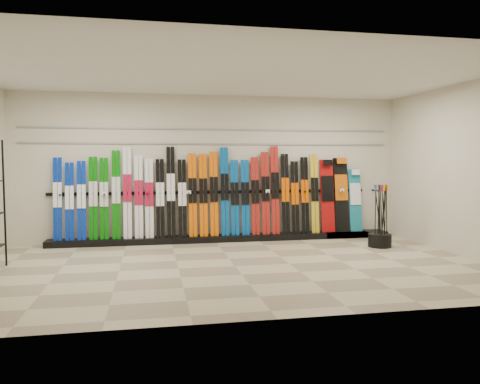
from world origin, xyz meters
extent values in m
plane|color=gray|center=(0.00, 0.00, 0.00)|extent=(8.00, 8.00, 0.00)
plane|color=beige|center=(0.00, 2.50, 1.50)|extent=(8.00, 0.00, 8.00)
plane|color=beige|center=(4.00, 0.00, 1.50)|extent=(0.00, 5.00, 5.00)
plane|color=silver|center=(0.00, 0.00, 3.00)|extent=(8.00, 8.00, 0.00)
cube|color=black|center=(0.22, 2.28, 0.06)|extent=(8.00, 0.40, 0.12)
cube|color=#082BA4|center=(-3.06, 2.32, 0.92)|extent=(0.17, 0.20, 1.60)
cube|color=#082BA4|center=(-2.84, 2.31, 0.87)|extent=(0.17, 0.18, 1.50)
cube|color=#082BA4|center=(-2.62, 2.32, 0.89)|extent=(0.17, 0.19, 1.53)
cube|color=#086808|center=(-2.39, 2.32, 0.93)|extent=(0.17, 0.20, 1.62)
cube|color=#086808|center=(-2.19, 2.32, 0.92)|extent=(0.17, 0.19, 1.59)
cube|color=#086808|center=(-1.96, 2.33, 0.99)|extent=(0.17, 0.21, 1.74)
cube|color=silver|center=(-1.74, 2.33, 1.02)|extent=(0.17, 0.22, 1.81)
cube|color=silver|center=(-1.53, 2.32, 0.94)|extent=(0.17, 0.20, 1.64)
cube|color=silver|center=(-1.32, 2.32, 0.91)|extent=(0.17, 0.19, 1.58)
cube|color=black|center=(-1.11, 2.32, 0.90)|extent=(0.17, 0.19, 1.57)
cube|color=black|center=(-0.89, 2.33, 1.03)|extent=(0.17, 0.22, 1.82)
cube|color=black|center=(-0.66, 2.32, 0.90)|extent=(0.17, 0.19, 1.56)
cube|color=#F06002|center=(-0.45, 2.32, 0.96)|extent=(0.17, 0.21, 1.69)
cube|color=#F06002|center=(-0.24, 2.32, 0.96)|extent=(0.17, 0.20, 1.68)
cube|color=#F06002|center=(-0.02, 2.33, 0.98)|extent=(0.17, 0.21, 1.72)
cube|color=#054D9A|center=(0.21, 2.33, 1.02)|extent=(0.17, 0.22, 1.81)
cube|color=#054D9A|center=(0.41, 2.32, 0.89)|extent=(0.17, 0.19, 1.55)
cube|color=#054D9A|center=(0.64, 2.32, 0.89)|extent=(0.17, 0.19, 1.55)
cube|color=maroon|center=(0.85, 2.32, 0.92)|extent=(0.17, 0.20, 1.61)
cube|color=maroon|center=(1.07, 2.33, 0.98)|extent=(0.17, 0.21, 1.72)
cube|color=maroon|center=(1.28, 2.33, 1.04)|extent=(0.17, 0.22, 1.84)
cube|color=black|center=(1.50, 2.32, 0.96)|extent=(0.17, 0.20, 1.68)
cube|color=black|center=(1.71, 2.32, 0.88)|extent=(0.17, 0.19, 1.52)
cube|color=black|center=(1.93, 2.32, 0.92)|extent=(0.17, 0.20, 1.61)
cube|color=gold|center=(2.15, 2.32, 0.96)|extent=(0.17, 0.20, 1.67)
cube|color=#990C0C|center=(2.45, 2.36, 0.90)|extent=(0.30, 0.24, 1.56)
cube|color=black|center=(2.77, 2.36, 0.91)|extent=(0.32, 0.24, 1.59)
cube|color=#14728C|center=(3.09, 2.34, 0.79)|extent=(0.27, 0.21, 1.35)
cylinder|color=black|center=(3.03, 1.08, 0.12)|extent=(0.44, 0.44, 0.25)
cylinder|color=black|center=(3.08, 1.04, 0.61)|extent=(0.05, 0.15, 1.17)
cylinder|color=black|center=(3.17, 1.10, 0.61)|extent=(0.03, 0.07, 1.18)
cylinder|color=black|center=(3.05, 1.08, 0.61)|extent=(0.11, 0.04, 1.18)
cylinder|color=black|center=(3.04, 1.19, 0.61)|extent=(0.14, 0.12, 1.17)
cylinder|color=black|center=(2.97, 0.98, 0.61)|extent=(0.11, 0.05, 1.18)
cylinder|color=black|center=(3.15, 1.13, 0.61)|extent=(0.04, 0.07, 1.18)
cylinder|color=black|center=(2.93, 1.08, 0.61)|extent=(0.09, 0.15, 1.17)
cylinder|color=black|center=(2.99, 1.08, 0.61)|extent=(0.07, 0.13, 1.18)
cylinder|color=black|center=(3.06, 1.05, 0.61)|extent=(0.08, 0.02, 1.18)
cylinder|color=black|center=(3.06, 1.01, 0.61)|extent=(0.13, 0.05, 1.18)
cylinder|color=black|center=(3.07, 1.20, 0.61)|extent=(0.04, 0.05, 1.18)
cube|color=gray|center=(0.00, 2.48, 2.00)|extent=(7.60, 0.02, 0.03)
cube|color=gray|center=(0.00, 2.48, 2.30)|extent=(7.60, 0.02, 0.03)
camera|label=1|loc=(-1.29, -7.15, 1.68)|focal=35.00mm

